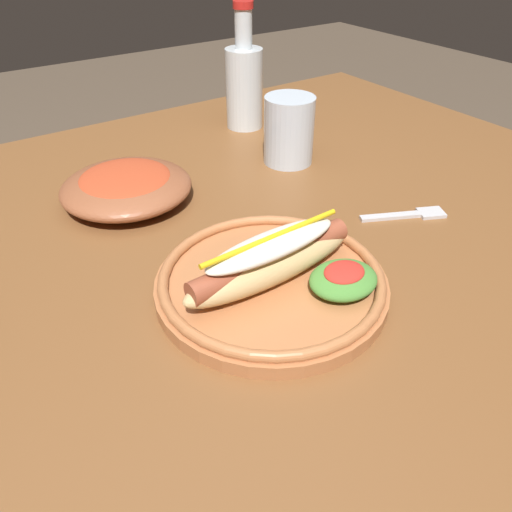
{
  "coord_description": "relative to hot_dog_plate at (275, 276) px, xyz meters",
  "views": [
    {
      "loc": [
        -0.19,
        -0.45,
        1.1
      ],
      "look_at": [
        0.07,
        -0.08,
        0.77
      ],
      "focal_mm": 34.81,
      "sensor_mm": 36.0,
      "label": 1
    }
  ],
  "objects": [
    {
      "name": "hot_dog_plate",
      "position": [
        0.0,
        0.0,
        0.0
      ],
      "size": [
        0.26,
        0.26,
        0.08
      ],
      "color": "#B77042",
      "rests_on": "dining_table"
    },
    {
      "name": "fork",
      "position": [
        0.25,
        0.03,
        -0.02
      ],
      "size": [
        0.12,
        0.07,
        0.0
      ],
      "rotation": [
        0.0,
        0.0,
        -0.44
      ],
      "color": "silver",
      "rests_on": "dining_table"
    },
    {
      "name": "water_cup",
      "position": [
        0.22,
        0.26,
        0.03
      ],
      "size": [
        0.08,
        0.08,
        0.11
      ],
      "primitive_type": "cylinder",
      "color": "silver",
      "rests_on": "dining_table"
    },
    {
      "name": "side_bowl",
      "position": [
        -0.05,
        0.29,
        0.0
      ],
      "size": [
        0.19,
        0.19,
        0.05
      ],
      "color": "brown",
      "rests_on": "dining_table"
    },
    {
      "name": "dining_table",
      "position": [
        -0.07,
        0.11,
        -0.11
      ],
      "size": [
        1.47,
        1.01,
        0.74
      ],
      "color": "brown",
      "rests_on": "ground_plane"
    },
    {
      "name": "glass_bottle",
      "position": [
        0.25,
        0.44,
        0.06
      ],
      "size": [
        0.07,
        0.07,
        0.22
      ],
      "color": "silver",
      "rests_on": "dining_table"
    }
  ]
}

